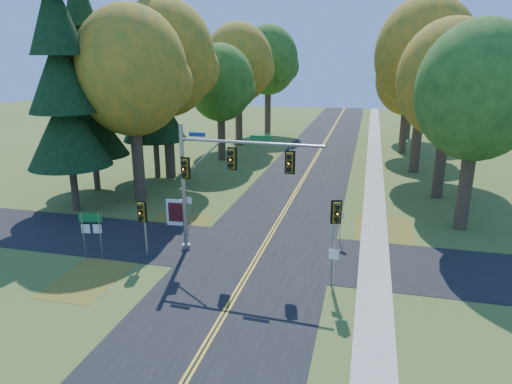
% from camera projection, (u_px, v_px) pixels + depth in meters
% --- Properties ---
extents(ground, '(160.00, 160.00, 0.00)m').
position_uv_depth(ground, '(252.00, 267.00, 23.72)').
color(ground, '#455E21').
rests_on(ground, ground).
extents(road_main, '(8.00, 160.00, 0.02)m').
position_uv_depth(road_main, '(252.00, 267.00, 23.72)').
color(road_main, black).
rests_on(road_main, ground).
extents(road_cross, '(60.00, 6.00, 0.02)m').
position_uv_depth(road_cross, '(261.00, 252.00, 25.58)').
color(road_cross, black).
rests_on(road_cross, ground).
extents(centerline_left, '(0.10, 160.00, 0.01)m').
position_uv_depth(centerline_left, '(250.00, 267.00, 23.73)').
color(centerline_left, gold).
rests_on(centerline_left, road_main).
extents(centerline_right, '(0.10, 160.00, 0.01)m').
position_uv_depth(centerline_right, '(253.00, 267.00, 23.69)').
color(centerline_right, gold).
rests_on(centerline_right, road_main).
extents(sidewalk_east, '(1.60, 160.00, 0.06)m').
position_uv_depth(sidewalk_east, '(374.00, 280.00, 22.27)').
color(sidewalk_east, '#9E998E').
rests_on(sidewalk_east, ground).
extents(leaf_patch_w_near, '(4.00, 6.00, 0.00)m').
position_uv_depth(leaf_patch_w_near, '(169.00, 229.00, 28.95)').
color(leaf_patch_w_near, brown).
rests_on(leaf_patch_w_near, ground).
extents(leaf_patch_e, '(3.50, 8.00, 0.00)m').
position_uv_depth(leaf_patch_e, '(384.00, 237.00, 27.72)').
color(leaf_patch_e, brown).
rests_on(leaf_patch_e, ground).
extents(leaf_patch_w_far, '(3.00, 5.00, 0.00)m').
position_uv_depth(leaf_patch_w_far, '(91.00, 277.00, 22.67)').
color(leaf_patch_w_far, brown).
rests_on(leaf_patch_w_far, ground).
extents(tree_w_a, '(8.00, 8.00, 14.15)m').
position_uv_depth(tree_w_a, '(133.00, 72.00, 32.34)').
color(tree_w_a, '#38281C').
rests_on(tree_w_a, ground).
extents(tree_e_a, '(7.20, 7.20, 12.73)m').
position_uv_depth(tree_e_a, '(479.00, 92.00, 26.77)').
color(tree_e_a, '#38281C').
rests_on(tree_e_a, ground).
extents(tree_w_b, '(8.60, 8.60, 15.38)m').
position_uv_depth(tree_w_b, '(166.00, 59.00, 38.65)').
color(tree_w_b, '#38281C').
rests_on(tree_w_b, ground).
extents(tree_e_b, '(7.60, 7.60, 13.33)m').
position_uv_depth(tree_e_b, '(451.00, 80.00, 33.14)').
color(tree_e_b, '#38281C').
rests_on(tree_e_b, ground).
extents(tree_w_c, '(6.80, 6.80, 11.91)m').
position_uv_depth(tree_w_c, '(221.00, 83.00, 46.44)').
color(tree_w_c, '#38281C').
rests_on(tree_w_c, ground).
extents(tree_e_c, '(8.80, 8.80, 15.79)m').
position_uv_depth(tree_e_c, '(426.00, 55.00, 40.44)').
color(tree_e_c, '#38281C').
rests_on(tree_e_c, ground).
extents(tree_w_d, '(8.20, 8.20, 14.56)m').
position_uv_depth(tree_w_d, '(239.00, 64.00, 54.17)').
color(tree_w_d, '#38281C').
rests_on(tree_w_d, ground).
extents(tree_e_d, '(7.00, 7.00, 12.32)m').
position_uv_depth(tree_e_d, '(409.00, 79.00, 49.81)').
color(tree_e_d, '#38281C').
rests_on(tree_e_d, ground).
extents(tree_w_e, '(8.40, 8.40, 14.97)m').
position_uv_depth(tree_w_e, '(269.00, 60.00, 63.95)').
color(tree_w_e, '#38281C').
rests_on(tree_w_e, ground).
extents(tree_e_e, '(7.80, 7.80, 13.74)m').
position_uv_depth(tree_e_e, '(413.00, 68.00, 59.22)').
color(tree_e_e, '#38281C').
rests_on(tree_e_e, ground).
extents(pine_a, '(5.60, 5.60, 19.48)m').
position_uv_depth(pine_a, '(62.00, 78.00, 30.06)').
color(pine_a, '#38281C').
rests_on(pine_a, ground).
extents(pine_b, '(5.60, 5.60, 17.31)m').
position_uv_depth(pine_b, '(88.00, 89.00, 35.35)').
color(pine_b, '#38281C').
rests_on(pine_b, ground).
extents(pine_c, '(5.60, 5.60, 20.56)m').
position_uv_depth(pine_c, '(151.00, 67.00, 38.87)').
color(pine_c, '#38281C').
rests_on(pine_c, ground).
extents(traffic_mast, '(7.88, 0.84, 7.15)m').
position_uv_depth(traffic_mast, '(216.00, 174.00, 24.08)').
color(traffic_mast, gray).
rests_on(traffic_mast, ground).
extents(east_signal_pole, '(0.49, 0.58, 4.34)m').
position_uv_depth(east_signal_pole, '(336.00, 222.00, 20.79)').
color(east_signal_pole, gray).
rests_on(east_signal_pole, ground).
extents(ped_signal_pole, '(0.53, 0.61, 3.33)m').
position_uv_depth(ped_signal_pole, '(143.00, 216.00, 23.97)').
color(ped_signal_pole, gray).
rests_on(ped_signal_pole, ground).
extents(route_sign_cluster, '(1.24, 0.30, 2.70)m').
position_uv_depth(route_sign_cluster, '(91.00, 226.00, 24.14)').
color(route_sign_cluster, gray).
rests_on(route_sign_cluster, ground).
extents(info_kiosk, '(1.28, 0.27, 1.75)m').
position_uv_depth(info_kiosk, '(176.00, 213.00, 29.41)').
color(info_kiosk, white).
rests_on(info_kiosk, ground).
extents(reg_sign_e_north, '(0.36, 0.16, 1.98)m').
position_uv_depth(reg_sign_e_north, '(341.00, 221.00, 26.48)').
color(reg_sign_e_north, gray).
rests_on(reg_sign_e_north, ground).
extents(reg_sign_e_south, '(0.44, 0.10, 2.29)m').
position_uv_depth(reg_sign_e_south, '(333.00, 263.00, 20.62)').
color(reg_sign_e_south, gray).
rests_on(reg_sign_e_south, ground).
extents(reg_sign_w, '(0.37, 0.14, 1.99)m').
position_uv_depth(reg_sign_w, '(190.00, 206.00, 29.15)').
color(reg_sign_w, gray).
rests_on(reg_sign_w, ground).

